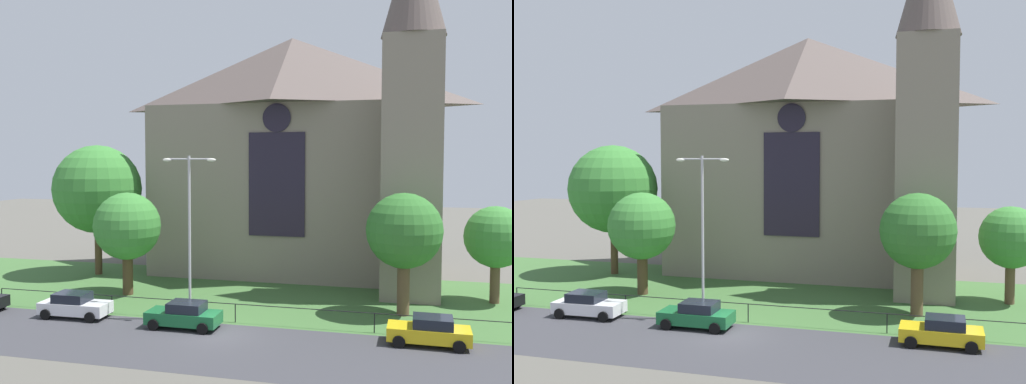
% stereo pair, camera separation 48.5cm
% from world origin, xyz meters
% --- Properties ---
extents(ground, '(160.00, 160.00, 0.00)m').
position_xyz_m(ground, '(0.00, 10.00, 0.00)').
color(ground, '#56544C').
extents(road_asphalt, '(120.00, 8.00, 0.01)m').
position_xyz_m(road_asphalt, '(0.00, -2.00, 0.00)').
color(road_asphalt, '#38383D').
rests_on(road_asphalt, ground).
extents(grass_verge, '(120.00, 20.00, 0.01)m').
position_xyz_m(grass_verge, '(0.00, 8.00, 0.00)').
color(grass_verge, '#3D6633').
rests_on(grass_verge, ground).
extents(church_building, '(23.20, 16.20, 26.00)m').
position_xyz_m(church_building, '(1.07, 18.97, 10.27)').
color(church_building, gray).
rests_on(church_building, ground).
extents(iron_railing, '(32.43, 0.07, 1.13)m').
position_xyz_m(iron_railing, '(0.30, 2.50, 0.98)').
color(iron_railing, black).
rests_on(iron_railing, ground).
extents(tree_right_far, '(4.13, 4.13, 6.54)m').
position_xyz_m(tree_right_far, '(15.81, 11.34, 4.42)').
color(tree_right_far, brown).
rests_on(tree_right_far, ground).
extents(tree_right_near, '(4.67, 4.67, 7.61)m').
position_xyz_m(tree_right_near, '(9.89, 6.69, 5.20)').
color(tree_right_near, brown).
rests_on(tree_right_near, ground).
extents(tree_left_far, '(7.32, 7.32, 10.81)m').
position_xyz_m(tree_left_far, '(-14.93, 13.29, 7.13)').
color(tree_left_far, '#4C3823').
rests_on(tree_left_far, ground).
extents(tree_left_near, '(4.77, 4.77, 7.30)m').
position_xyz_m(tree_left_near, '(-9.16, 7.31, 4.86)').
color(tree_left_near, '#4C3823').
rests_on(tree_left_near, ground).
extents(streetlamp_near, '(3.37, 0.26, 9.87)m').
position_xyz_m(streetlamp_near, '(-2.52, 2.40, 6.12)').
color(streetlamp_near, '#B2B2B7').
rests_on(streetlamp_near, ground).
extents(parked_car_white, '(4.25, 2.12, 1.51)m').
position_xyz_m(parked_car_white, '(-9.53, 1.08, 0.74)').
color(parked_car_white, silver).
rests_on(parked_car_white, ground).
extents(parked_car_green, '(4.21, 2.03, 1.51)m').
position_xyz_m(parked_car_green, '(-2.20, 0.69, 0.74)').
color(parked_car_green, '#196033').
rests_on(parked_car_green, ground).
extents(parked_car_yellow, '(4.24, 2.09, 1.51)m').
position_xyz_m(parked_car_yellow, '(11.29, 1.07, 0.74)').
color(parked_car_yellow, gold).
rests_on(parked_car_yellow, ground).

